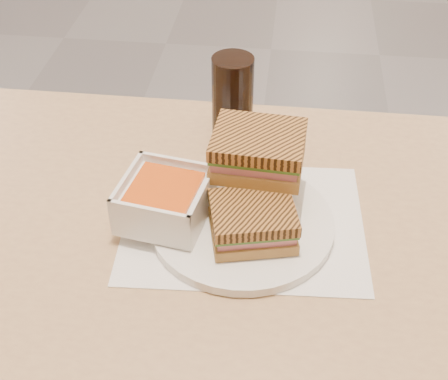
# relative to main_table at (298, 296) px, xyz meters

# --- Properties ---
(main_table) EXTENTS (1.20, 0.70, 0.75)m
(main_table) POSITION_rel_main_table_xyz_m (0.00, 0.00, 0.00)
(main_table) COLOR tan
(main_table) RESTS_ON ground
(tray_liner) EXTENTS (0.36, 0.29, 0.00)m
(tray_liner) POSITION_rel_main_table_xyz_m (-0.09, 0.03, 0.11)
(tray_liner) COLOR white
(tray_liner) RESTS_ON main_table
(plate) EXTENTS (0.26, 0.26, 0.01)m
(plate) POSITION_rel_main_table_xyz_m (-0.09, 0.02, 0.12)
(plate) COLOR white
(plate) RESTS_ON tray_liner
(soup_bowl) EXTENTS (0.13, 0.13, 0.06)m
(soup_bowl) POSITION_rel_main_table_xyz_m (-0.20, 0.01, 0.16)
(soup_bowl) COLOR white
(soup_bowl) RESTS_ON plate
(panini_lower) EXTENTS (0.13, 0.12, 0.05)m
(panini_lower) POSITION_rel_main_table_xyz_m (-0.07, -0.01, 0.16)
(panini_lower) COLOR #BD9042
(panini_lower) RESTS_ON plate
(panini_upper) EXTENTS (0.13, 0.11, 0.06)m
(panini_upper) POSITION_rel_main_table_xyz_m (-0.07, 0.08, 0.21)
(panini_upper) COLOR #BD9042
(panini_upper) RESTS_ON panini_lower
(cola_glass) EXTENTS (0.07, 0.07, 0.15)m
(cola_glass) POSITION_rel_main_table_xyz_m (-0.13, 0.25, 0.19)
(cola_glass) COLOR black
(cola_glass) RESTS_ON main_table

